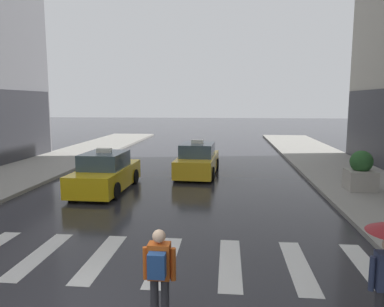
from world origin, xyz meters
The scene contains 5 objects.
crosswalk_markings centered at (0.00, 3.00, 0.00)m, with size 11.30×2.80×0.01m.
taxi_lead centered at (-2.85, 9.55, 0.72)m, with size 1.99×4.57×1.80m.
taxi_second centered at (0.71, 13.25, 0.72)m, with size 2.09×4.61×1.80m.
pedestrian_with_backpack centered at (1.13, 0.49, 0.97)m, with size 0.55×0.43×1.65m.
planter_mid_block centered at (7.63, 10.13, 0.87)m, with size 1.10×1.10×1.60m.
Camera 1 is at (2.22, -5.08, 3.70)m, focal length 34.23 mm.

